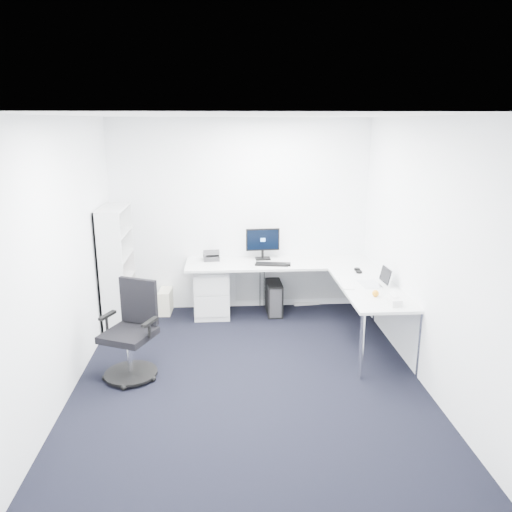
{
  "coord_description": "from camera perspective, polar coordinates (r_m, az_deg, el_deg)",
  "views": [
    {
      "loc": [
        -0.23,
        -4.82,
        2.65
      ],
      "look_at": [
        0.15,
        1.05,
        1.05
      ],
      "focal_mm": 35.0,
      "sensor_mm": 36.0,
      "label": 1
    }
  ],
  "objects": [
    {
      "name": "wall_right",
      "position": [
        5.4,
        18.53,
        0.45
      ],
      "size": [
        0.02,
        4.2,
        2.7
      ],
      "primitive_type": "cube",
      "color": "white",
      "rests_on": "ground"
    },
    {
      "name": "task_chair",
      "position": [
        5.43,
        -14.41,
        -8.45
      ],
      "size": [
        0.77,
        0.77,
        1.04
      ],
      "primitive_type": null,
      "rotation": [
        0.0,
        0.0,
        -0.42
      ],
      "color": "black",
      "rests_on": "ground"
    },
    {
      "name": "wall_front",
      "position": [
        3.03,
        1.08,
        -10.25
      ],
      "size": [
        3.6,
        0.02,
        2.7
      ],
      "primitive_type": "cube",
      "color": "white",
      "rests_on": "ground"
    },
    {
      "name": "white_keyboard",
      "position": [
        6.06,
        10.3,
        -3.06
      ],
      "size": [
        0.19,
        0.48,
        0.02
      ],
      "primitive_type": "cube",
      "rotation": [
        0.0,
        0.0,
        -0.12
      ],
      "color": "silver",
      "rests_on": "l_desk"
    },
    {
      "name": "power_strip",
      "position": [
        7.5,
        5.79,
        -5.4
      ],
      "size": [
        0.38,
        0.1,
        0.04
      ],
      "primitive_type": "cube",
      "rotation": [
        0.0,
        0.0,
        0.11
      ],
      "color": "silver",
      "rests_on": "ground"
    },
    {
      "name": "wall_back",
      "position": [
        7.05,
        -1.78,
        4.57
      ],
      "size": [
        3.6,
        0.02,
        2.7
      ],
      "primitive_type": "cube",
      "color": "white",
      "rests_on": "ground"
    },
    {
      "name": "ceiling",
      "position": [
        4.83,
        -1.0,
        15.79
      ],
      "size": [
        4.2,
        4.2,
        0.0
      ],
      "primitive_type": "plane",
      "color": "white"
    },
    {
      "name": "l_desk",
      "position": [
        6.67,
        3.24,
        -4.68
      ],
      "size": [
        2.63,
        1.47,
        0.77
      ],
      "primitive_type": null,
      "color": "silver",
      "rests_on": "ground"
    },
    {
      "name": "laptop",
      "position": [
        6.04,
        12.94,
        -2.24
      ],
      "size": [
        0.33,
        0.32,
        0.22
      ],
      "primitive_type": null,
      "rotation": [
        0.0,
        0.0,
        0.06
      ],
      "color": "silver",
      "rests_on": "l_desk"
    },
    {
      "name": "monitor",
      "position": [
        6.95,
        0.78,
        1.42
      ],
      "size": [
        0.48,
        0.18,
        0.45
      ],
      "primitive_type": null,
      "rotation": [
        0.0,
        0.0,
        0.06
      ],
      "color": "black",
      "rests_on": "l_desk"
    },
    {
      "name": "black_pc_tower",
      "position": [
        7.08,
        2.07,
        -4.8
      ],
      "size": [
        0.22,
        0.47,
        0.46
      ],
      "primitive_type": "cube",
      "rotation": [
        0.0,
        0.0,
        0.02
      ],
      "color": "black",
      "rests_on": "ground"
    },
    {
      "name": "black_keyboard",
      "position": [
        6.74,
        1.82,
        -0.93
      ],
      "size": [
        0.47,
        0.23,
        0.02
      ],
      "primitive_type": "cube",
      "rotation": [
        0.0,
        0.0,
        -0.17
      ],
      "color": "black",
      "rests_on": "l_desk"
    },
    {
      "name": "drawer_pedestal",
      "position": [
        7.02,
        -5.04,
        -3.8
      ],
      "size": [
        0.48,
        0.6,
        0.74
      ],
      "primitive_type": "cube",
      "color": "silver",
      "rests_on": "ground"
    },
    {
      "name": "bookshelf",
      "position": [
        6.69,
        -15.6,
        -1.4
      ],
      "size": [
        0.31,
        0.8,
        1.61
      ],
      "primitive_type": null,
      "color": "silver",
      "rests_on": "ground"
    },
    {
      "name": "mouse",
      "position": [
        6.72,
        3.72,
        -0.96
      ],
      "size": [
        0.07,
        0.11,
        0.03
      ],
      "primitive_type": "cube",
      "rotation": [
        0.0,
        0.0,
        -0.12
      ],
      "color": "black",
      "rests_on": "l_desk"
    },
    {
      "name": "desk_phone",
      "position": [
        6.98,
        -5.14,
        0.16
      ],
      "size": [
        0.24,
        0.24,
        0.15
      ],
      "primitive_type": null,
      "rotation": [
        0.0,
        0.0,
        0.1
      ],
      "color": "#2B2B2E",
      "rests_on": "l_desk"
    },
    {
      "name": "orange_fruit",
      "position": [
        5.68,
        13.5,
        -4.18
      ],
      "size": [
        0.08,
        0.08,
        0.08
      ],
      "primitive_type": "sphere",
      "color": "orange",
      "rests_on": "l_desk"
    },
    {
      "name": "ground",
      "position": [
        5.51,
        -0.87,
        -13.55
      ],
      "size": [
        4.2,
        4.2,
        0.0
      ],
      "primitive_type": "plane",
      "color": "black"
    },
    {
      "name": "tissue_box",
      "position": [
        5.5,
        15.4,
        -4.96
      ],
      "size": [
        0.14,
        0.22,
        0.07
      ],
      "primitive_type": "cube",
      "rotation": [
        0.0,
        0.0,
        0.13
      ],
      "color": "silver",
      "rests_on": "l_desk"
    },
    {
      "name": "wall_left",
      "position": [
        5.24,
        -21.01,
        -0.21
      ],
      "size": [
        0.02,
        4.2,
        2.7
      ],
      "primitive_type": "cube",
      "color": "white",
      "rests_on": "ground"
    },
    {
      "name": "headphones",
      "position": [
        6.57,
        11.59,
        -1.55
      ],
      "size": [
        0.12,
        0.19,
        0.05
      ],
      "primitive_type": null,
      "rotation": [
        0.0,
        0.0,
        -0.05
      ],
      "color": "black",
      "rests_on": "l_desk"
    },
    {
      "name": "beige_pc_tower",
      "position": [
        7.23,
        -10.28,
        -5.1
      ],
      "size": [
        0.18,
        0.36,
        0.34
      ],
      "primitive_type": "cube",
      "rotation": [
        0.0,
        0.0,
        -0.04
      ],
      "color": "beige",
      "rests_on": "ground"
    }
  ]
}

